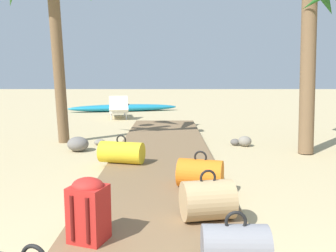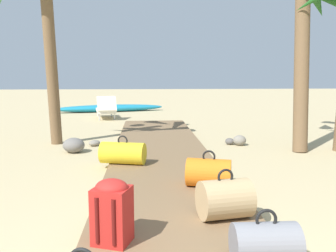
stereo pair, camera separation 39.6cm
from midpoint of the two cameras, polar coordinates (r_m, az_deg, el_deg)
name	(u,v)px [view 2 (the right image)]	position (r m, az deg, el deg)	size (l,w,h in m)	color
ground_plane	(166,178)	(5.18, -2.59, -8.40)	(60.00, 60.00, 0.00)	tan
boardwalk	(162,160)	(6.10, -2.79, -5.42)	(1.73, 9.66, 0.08)	brown
duffel_bag_orange	(209,173)	(4.52, 4.02, -7.49)	(0.63, 0.49, 0.47)	orange
backpack_red	(112,210)	(3.12, -12.68, -12.99)	(0.36, 0.34, 0.55)	red
duffel_bag_grey	(265,244)	(2.83, 11.28, -18.04)	(0.49, 0.33, 0.43)	slate
duffel_bag_tan	(225,199)	(3.58, 5.92, -11.56)	(0.56, 0.47, 0.50)	tan
duffel_bag_yellow	(123,153)	(5.70, -9.23, -4.31)	(0.76, 0.50, 0.46)	gold
lounge_chair	(106,109)	(12.10, -10.85, 2.70)	(0.86, 1.64, 0.77)	white
kayak	(109,108)	(14.33, -10.15, 2.83)	(4.36, 1.57, 0.29)	teal
rock_left_far	(74,145)	(7.09, -16.43, -2.98)	(0.39, 0.43, 0.28)	slate
rock_left_mid	(94,143)	(7.62, -13.17, -2.68)	(0.22, 0.25, 0.12)	gray
rock_right_mid	(240,140)	(7.59, 9.93, -2.27)	(0.27, 0.25, 0.22)	gray
rock_right_far	(230,141)	(7.65, 8.41, -2.45)	(0.19, 0.19, 0.14)	#5B5651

